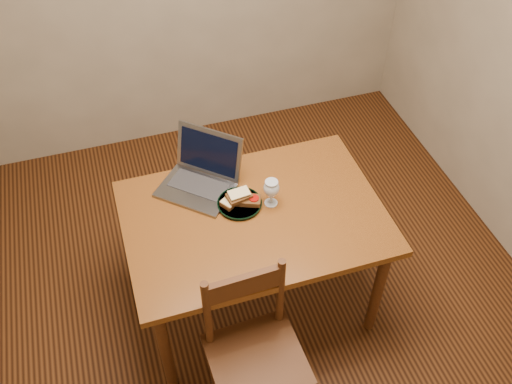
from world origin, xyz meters
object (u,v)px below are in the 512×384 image
object	(u,v)px
plate	(240,204)
milk_glass	(271,193)
table	(254,226)
laptop	(202,172)
chair	(255,349)

from	to	relation	value
plate	milk_glass	bearing A→B (deg)	-12.93
table	plate	xyz separation A→B (m)	(-0.05, 0.09, 0.10)
table	milk_glass	bearing A→B (deg)	25.42
table	laptop	distance (m)	0.39
chair	laptop	distance (m)	0.94
table	laptop	size ratio (longest dim) A/B	2.60
table	laptop	xyz separation A→B (m)	(-0.19, 0.31, 0.16)
plate	table	bearing A→B (deg)	-60.23
plate	laptop	world-z (taller)	laptop
table	plate	size ratio (longest dim) A/B	5.68
chair	milk_glass	world-z (taller)	milk_glass
chair	laptop	xyz separation A→B (m)	(-0.01, 0.89, 0.31)
milk_glass	chair	bearing A→B (deg)	-114.30
table	plate	bearing A→B (deg)	119.77
chair	plate	xyz separation A→B (m)	(0.13, 0.67, 0.25)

